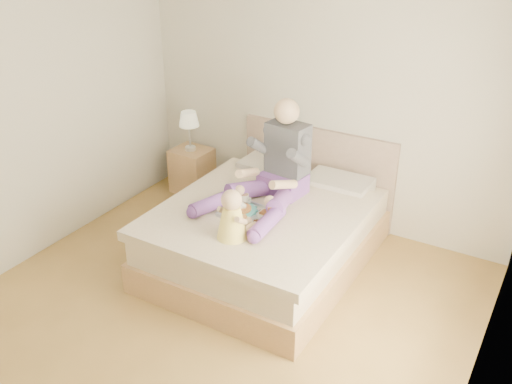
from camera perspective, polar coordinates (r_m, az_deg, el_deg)
The scene contains 7 objects.
room at distance 3.97m, azimuth -4.90°, elevation 3.97°, with size 4.02×4.22×2.71m.
bed at distance 5.36m, azimuth 1.49°, elevation -3.74°, with size 1.70×2.18×1.00m.
nightstand at distance 6.72m, azimuth -6.40°, elevation 2.18°, with size 0.44×0.39×0.52m.
lamp at distance 6.48m, azimuth -6.72°, elevation 7.04°, with size 0.22×0.22×0.46m.
adult at distance 5.17m, azimuth 1.88°, elevation 2.14°, with size 0.79×1.17×0.94m.
tray at distance 4.98m, azimuth -0.62°, elevation -2.02°, with size 0.50×0.40×0.13m.
baby at distance 4.61m, azimuth -2.33°, elevation -2.62°, with size 0.30×0.38×0.43m.
Camera 1 is at (2.23, -2.96, 3.05)m, focal length 40.00 mm.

